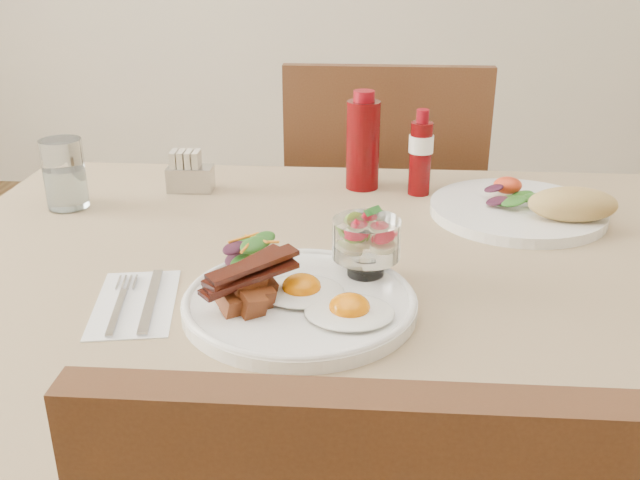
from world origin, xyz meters
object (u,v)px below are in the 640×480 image
chair_far (381,233)px  water_glass (65,178)px  second_plate (530,207)px  ketchup_bottle (363,143)px  table (388,322)px  main_plate (300,304)px  hot_sauce_bottle (421,154)px  fruit_cup (366,239)px  sugar_caddy (189,174)px

chair_far → water_glass: bearing=-138.0°
second_plate → water_glass: water_glass is taller
ketchup_bottle → water_glass: (-0.48, -0.14, -0.03)m
water_glass → chair_far: bearing=42.0°
table → main_plate: size_ratio=4.75×
main_plate → ketchup_bottle: 0.47m
hot_sauce_bottle → water_glass: hot_sauce_bottle is taller
main_plate → chair_far: bearing=82.0°
fruit_cup → water_glass: 0.55m
hot_sauce_bottle → sugar_caddy: hot_sauce_bottle is taller
ketchup_bottle → sugar_caddy: size_ratio=2.17×
fruit_cup → hot_sauce_bottle: hot_sauce_bottle is taller
chair_far → sugar_caddy: size_ratio=11.73×
fruit_cup → second_plate: bearing=44.7°
ketchup_bottle → hot_sauce_bottle: ketchup_bottle is taller
water_glass → table: bearing=-19.9°
fruit_cup → ketchup_bottle: bearing=91.5°
main_plate → water_glass: bearing=142.0°
table → sugar_caddy: (-0.35, 0.29, 0.12)m
main_plate → second_plate: bearing=44.3°
chair_far → ketchup_bottle: size_ratio=5.40×
fruit_cup → ketchup_bottle: ketchup_bottle is taller
table → second_plate: 0.31m
table → water_glass: water_glass is taller
main_plate → sugar_caddy: sugar_caddy is taller
main_plate → second_plate: (0.33, 0.33, 0.01)m
fruit_cup → water_glass: (-0.49, 0.25, -0.01)m
table → fruit_cup: fruit_cup is taller
second_plate → main_plate: bearing=-135.7°
fruit_cup → second_plate: size_ratio=0.31×
ketchup_bottle → sugar_caddy: bearing=-172.6°
hot_sauce_bottle → main_plate: bearing=-110.9°
chair_far → hot_sauce_bottle: size_ratio=6.30×
second_plate → hot_sauce_bottle: size_ratio=1.90×
water_glass → ketchup_bottle: bearing=15.7°
second_plate → ketchup_bottle: (-0.27, 0.13, 0.06)m
fruit_cup → sugar_caddy: 0.47m
main_plate → ketchup_bottle: ketchup_bottle is taller
sugar_caddy → second_plate: bearing=-10.8°
chair_far → ketchup_bottle: bearing=-97.5°
chair_far → water_glass: size_ratio=8.13×
second_plate → water_glass: 0.75m
main_plate → sugar_caddy: (-0.23, 0.42, 0.02)m
main_plate → second_plate: 0.47m
main_plate → sugar_caddy: bearing=119.2°
chair_far → table: bearing=-90.0°
table → chair_far: (0.00, 0.66, -0.14)m
table → water_glass: bearing=160.1°
chair_far → sugar_caddy: (-0.35, -0.38, 0.26)m
chair_far → water_glass: (-0.53, -0.47, 0.28)m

